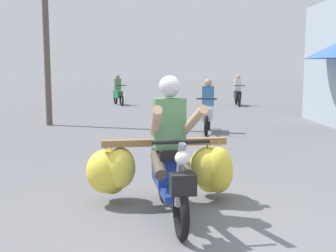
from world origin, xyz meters
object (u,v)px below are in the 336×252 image
at_px(motorbike_distant_ahead_right, 208,111).
at_px(motorbike_distant_far_ahead, 238,93).
at_px(motorbike_distant_ahead_left, 118,93).
at_px(utility_pole, 45,6).
at_px(motorbike_main_loaded, 168,166).

distance_m(motorbike_distant_ahead_right, motorbike_distant_far_ahead, 8.42).
xyz_separation_m(motorbike_distant_ahead_left, utility_pole, (-1.42, -7.08, 2.86)).
distance_m(motorbike_distant_ahead_left, motorbike_distant_far_ahead, 5.48).
height_order(motorbike_distant_ahead_left, motorbike_distant_ahead_right, same).
distance_m(motorbike_distant_far_ahead, utility_pole, 9.88).
xyz_separation_m(motorbike_distant_far_ahead, utility_pole, (-6.86, -6.50, 2.86)).
relative_size(motorbike_distant_far_ahead, utility_pole, 0.24).
xyz_separation_m(motorbike_distant_ahead_left, motorbike_distant_far_ahead, (5.44, -0.58, 0.00)).
relative_size(motorbike_main_loaded, motorbike_distant_far_ahead, 1.17).
relative_size(motorbike_distant_ahead_right, motorbike_distant_far_ahead, 0.99).
height_order(motorbike_main_loaded, motorbike_distant_ahead_left, motorbike_main_loaded).
distance_m(motorbike_distant_ahead_left, motorbike_distant_ahead_right, 9.20).
xyz_separation_m(motorbike_distant_ahead_right, motorbike_distant_far_ahead, (2.36, 8.08, 0.00)).
bearing_deg(motorbike_distant_far_ahead, utility_pole, -136.56).
relative_size(motorbike_main_loaded, motorbike_distant_ahead_left, 1.23).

